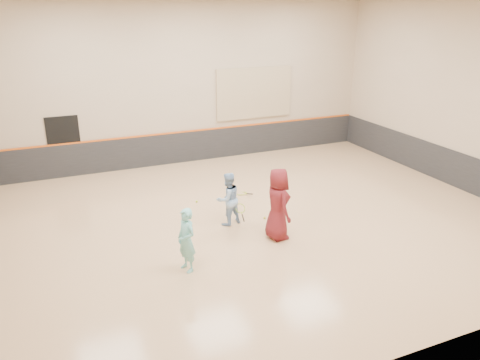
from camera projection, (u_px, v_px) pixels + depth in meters
name	position (u px, v px, depth m)	size (l,w,h in m)	color
room	(252.00, 195.00, 13.00)	(15.04, 12.04, 6.22)	tan
wainscot_back	(188.00, 147.00, 18.22)	(14.90, 0.04, 1.20)	#232326
wainscot_right	(452.00, 168.00, 15.82)	(0.04, 11.90, 1.20)	#232326
accent_stripe	(188.00, 131.00, 17.99)	(14.90, 0.03, 0.06)	#D85914
acoustic_panel	(254.00, 93.00, 18.57)	(3.20, 0.08, 2.00)	tan
doorway	(65.00, 147.00, 16.39)	(1.10, 0.05, 2.20)	black
girl	(187.00, 240.00, 10.59)	(0.56, 0.37, 1.53)	#74C9C6
instructor	(228.00, 199.00, 12.88)	(0.73, 0.57, 1.51)	#8EB3DB
young_man	(278.00, 204.00, 12.04)	(0.94, 0.61, 1.92)	maroon
held_racket	(240.00, 208.00, 12.93)	(0.43, 0.43, 0.52)	#A2C62B
spare_racket	(242.00, 191.00, 15.20)	(0.73, 0.73, 0.18)	#A3BB29
ball_under_racket	(265.00, 218.00, 13.44)	(0.07, 0.07, 0.07)	gold
ball_in_hand	(284.00, 193.00, 11.90)	(0.07, 0.07, 0.07)	yellow
ball_beside_spare	(197.00, 201.00, 14.56)	(0.07, 0.07, 0.07)	#C3E635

